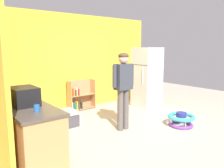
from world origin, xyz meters
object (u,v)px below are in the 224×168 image
(kitchen_counter, at_px, (24,129))
(blue_cup, at_px, (37,108))
(standing_person, at_px, (123,84))
(baby_walker, at_px, (181,119))
(bookshelf, at_px, (79,97))
(microwave, at_px, (24,96))
(green_glass_bottle, at_px, (16,95))
(white_cup, at_px, (1,94))
(red_cup, at_px, (3,99))
(refrigerator, at_px, (147,77))
(pet_carrier, at_px, (67,119))
(banana_bunch, at_px, (19,97))
(orange_cup, at_px, (33,97))

(kitchen_counter, height_order, blue_cup, blue_cup)
(standing_person, xyz_separation_m, baby_walker, (1.17, -0.68, -0.86))
(bookshelf, xyz_separation_m, microwave, (-2.16, -2.04, 0.67))
(microwave, bearing_deg, green_glass_bottle, 93.88)
(microwave, height_order, white_cup, microwave)
(microwave, xyz_separation_m, white_cup, (-0.13, 0.86, -0.09))
(kitchen_counter, distance_m, blue_cup, 0.82)
(baby_walker, xyz_separation_m, red_cup, (-3.46, 1.02, 0.79))
(kitchen_counter, bearing_deg, refrigerator, 13.27)
(pet_carrier, height_order, banana_bunch, banana_bunch)
(bookshelf, distance_m, pet_carrier, 1.43)
(refrigerator, height_order, baby_walker, refrigerator)
(baby_walker, relative_size, banana_bunch, 3.82)
(standing_person, xyz_separation_m, white_cup, (-2.21, 0.81, -0.07))
(baby_walker, xyz_separation_m, orange_cup, (-3.01, 0.90, 0.79))
(microwave, distance_m, banana_bunch, 0.51)
(blue_cup, bearing_deg, baby_walker, -2.67)
(blue_cup, bearing_deg, standing_person, 14.26)
(kitchen_counter, relative_size, white_cup, 21.42)
(baby_walker, height_order, pet_carrier, pet_carrier)
(white_cup, bearing_deg, baby_walker, -23.77)
(refrigerator, relative_size, white_cup, 18.74)
(refrigerator, relative_size, standing_person, 1.06)
(standing_person, relative_size, baby_walker, 2.77)
(refrigerator, xyz_separation_m, baby_walker, (-0.72, -1.73, -0.73))
(standing_person, height_order, banana_bunch, standing_person)
(banana_bunch, distance_m, blue_cup, 0.97)
(baby_walker, bearing_deg, orange_cup, 163.32)
(banana_bunch, relative_size, green_glass_bottle, 0.64)
(white_cup, bearing_deg, kitchen_counter, -78.20)
(white_cup, bearing_deg, bookshelf, 27.21)
(refrigerator, height_order, pet_carrier, refrigerator)
(pet_carrier, bearing_deg, standing_person, -47.46)
(refrigerator, xyz_separation_m, green_glass_bottle, (-4.00, -0.77, 0.11))
(orange_cup, relative_size, red_cup, 1.00)
(baby_walker, bearing_deg, standing_person, 150.02)
(kitchen_counter, bearing_deg, blue_cup, -89.84)
(baby_walker, height_order, white_cup, white_cup)
(kitchen_counter, height_order, orange_cup, orange_cup)
(kitchen_counter, bearing_deg, baby_walker, -13.88)
(pet_carrier, relative_size, orange_cup, 5.81)
(standing_person, bearing_deg, bookshelf, 87.55)
(bookshelf, distance_m, baby_walker, 2.89)
(microwave, relative_size, green_glass_bottle, 1.95)
(standing_person, xyz_separation_m, orange_cup, (-1.84, 0.23, -0.07))
(kitchen_counter, xyz_separation_m, banana_bunch, (0.05, 0.32, 0.48))
(standing_person, distance_m, microwave, 2.08)
(baby_walker, relative_size, blue_cup, 6.36)
(banana_bunch, bearing_deg, refrigerator, 8.90)
(bookshelf, bearing_deg, pet_carrier, -131.78)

